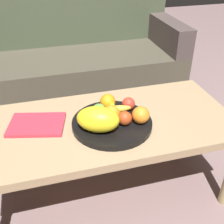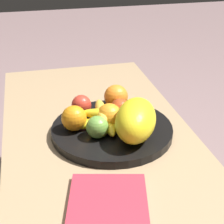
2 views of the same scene
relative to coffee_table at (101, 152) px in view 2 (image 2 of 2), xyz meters
name	(u,v)px [view 2 (image 2 of 2)]	position (x,y,z in m)	size (l,w,h in m)	color
coffee_table	(101,152)	(0.00, 0.00, 0.00)	(1.23, 0.58, 0.46)	#A1835F
fruit_bowl	(112,130)	(0.02, -0.04, 0.06)	(0.37, 0.37, 0.03)	black
melon_large_front	(136,120)	(-0.06, -0.09, 0.13)	(0.19, 0.11, 0.11)	yellow
orange_front	(74,118)	(0.03, 0.07, 0.11)	(0.08, 0.08, 0.08)	orange
orange_left	(109,116)	(0.02, -0.03, 0.11)	(0.08, 0.08, 0.08)	orange
orange_right	(116,97)	(0.14, -0.08, 0.11)	(0.08, 0.08, 0.08)	orange
apple_front	(120,109)	(0.07, -0.08, 0.11)	(0.06, 0.06, 0.06)	#AF401B
apple_left	(81,105)	(0.12, 0.04, 0.11)	(0.06, 0.06, 0.06)	red
apple_right	(97,127)	(-0.03, 0.02, 0.11)	(0.07, 0.07, 0.07)	#699E3E
banana_bunch	(104,118)	(0.03, -0.02, 0.10)	(0.18, 0.17, 0.06)	yellow
magazine	(108,212)	(-0.32, 0.05, 0.06)	(0.25, 0.18, 0.02)	#BC2E3F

